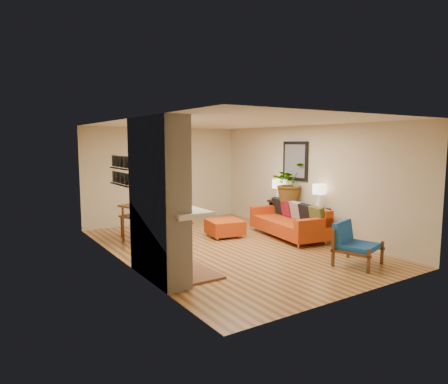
{
  "coord_description": "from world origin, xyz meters",
  "views": [
    {
      "loc": [
        -4.6,
        -6.86,
        2.19
      ],
      "look_at": [
        0.0,
        0.2,
        1.15
      ],
      "focal_mm": 32.0,
      "sensor_mm": 36.0,
      "label": 1
    }
  ],
  "objects_px": {
    "console_table": "(297,210)",
    "lamp_far": "(278,187)",
    "blue_chair": "(353,242)",
    "dining_table": "(151,212)",
    "lamp_near": "(319,193)",
    "ottoman": "(225,227)",
    "sofa": "(291,221)",
    "houseplant": "(289,183)"
  },
  "relations": [
    {
      "from": "console_table",
      "to": "lamp_near",
      "type": "distance_m",
      "value": 0.86
    },
    {
      "from": "sofa",
      "to": "lamp_far",
      "type": "height_order",
      "value": "lamp_far"
    },
    {
      "from": "console_table",
      "to": "lamp_near",
      "type": "xyz_separation_m",
      "value": [
        0.0,
        -0.71,
        0.49
      ]
    },
    {
      "from": "ottoman",
      "to": "houseplant",
      "type": "distance_m",
      "value": 1.95
    },
    {
      "from": "blue_chair",
      "to": "console_table",
      "type": "xyz_separation_m",
      "value": [
        0.87,
        2.39,
        0.16
      ]
    },
    {
      "from": "sofa",
      "to": "houseplant",
      "type": "xyz_separation_m",
      "value": [
        0.33,
        0.45,
        0.86
      ]
    },
    {
      "from": "ottoman",
      "to": "lamp_near",
      "type": "distance_m",
      "value": 2.31
    },
    {
      "from": "ottoman",
      "to": "console_table",
      "type": "bearing_deg",
      "value": -22.95
    },
    {
      "from": "blue_chair",
      "to": "dining_table",
      "type": "height_order",
      "value": "dining_table"
    },
    {
      "from": "lamp_far",
      "to": "houseplant",
      "type": "height_order",
      "value": "houseplant"
    },
    {
      "from": "blue_chair",
      "to": "sofa",
      "type": "bearing_deg",
      "value": 76.39
    },
    {
      "from": "dining_table",
      "to": "lamp_far",
      "type": "height_order",
      "value": "lamp_far"
    },
    {
      "from": "console_table",
      "to": "lamp_far",
      "type": "relative_size",
      "value": 3.43
    },
    {
      "from": "dining_table",
      "to": "lamp_near",
      "type": "xyz_separation_m",
      "value": [
        3.3,
        -1.8,
        0.39
      ]
    },
    {
      "from": "console_table",
      "to": "sofa",
      "type": "bearing_deg",
      "value": -151.54
    },
    {
      "from": "blue_chair",
      "to": "dining_table",
      "type": "relative_size",
      "value": 0.47
    },
    {
      "from": "console_table",
      "to": "houseplant",
      "type": "relative_size",
      "value": 1.87
    },
    {
      "from": "lamp_near",
      "to": "lamp_far",
      "type": "bearing_deg",
      "value": 90.0
    },
    {
      "from": "blue_chair",
      "to": "dining_table",
      "type": "bearing_deg",
      "value": 124.94
    },
    {
      "from": "ottoman",
      "to": "console_table",
      "type": "height_order",
      "value": "console_table"
    },
    {
      "from": "sofa",
      "to": "blue_chair",
      "type": "relative_size",
      "value": 2.4
    },
    {
      "from": "lamp_far",
      "to": "dining_table",
      "type": "bearing_deg",
      "value": 173.15
    },
    {
      "from": "sofa",
      "to": "console_table",
      "type": "xyz_separation_m",
      "value": [
        0.34,
        0.18,
        0.21
      ]
    },
    {
      "from": "blue_chair",
      "to": "lamp_far",
      "type": "height_order",
      "value": "lamp_far"
    },
    {
      "from": "sofa",
      "to": "ottoman",
      "type": "height_order",
      "value": "sofa"
    },
    {
      "from": "sofa",
      "to": "lamp_near",
      "type": "distance_m",
      "value": 0.94
    },
    {
      "from": "blue_chair",
      "to": "lamp_near",
      "type": "height_order",
      "value": "lamp_near"
    },
    {
      "from": "sofa",
      "to": "lamp_far",
      "type": "xyz_separation_m",
      "value": [
        0.34,
        0.88,
        0.7
      ]
    },
    {
      "from": "ottoman",
      "to": "lamp_far",
      "type": "relative_size",
      "value": 1.64
    },
    {
      "from": "ottoman",
      "to": "houseplant",
      "type": "height_order",
      "value": "houseplant"
    },
    {
      "from": "ottoman",
      "to": "dining_table",
      "type": "bearing_deg",
      "value": 166.49
    },
    {
      "from": "blue_chair",
      "to": "lamp_near",
      "type": "distance_m",
      "value": 1.99
    },
    {
      "from": "lamp_near",
      "to": "ottoman",
      "type": "bearing_deg",
      "value": 139.25
    },
    {
      "from": "sofa",
      "to": "houseplant",
      "type": "height_order",
      "value": "houseplant"
    },
    {
      "from": "sofa",
      "to": "dining_table",
      "type": "xyz_separation_m",
      "value": [
        -2.96,
        1.28,
        0.31
      ]
    },
    {
      "from": "dining_table",
      "to": "houseplant",
      "type": "height_order",
      "value": "houseplant"
    },
    {
      "from": "ottoman",
      "to": "blue_chair",
      "type": "xyz_separation_m",
      "value": [
        0.75,
        -3.07,
        0.19
      ]
    },
    {
      "from": "blue_chair",
      "to": "lamp_far",
      "type": "distance_m",
      "value": 3.27
    },
    {
      "from": "dining_table",
      "to": "lamp_far",
      "type": "relative_size",
      "value": 3.62
    },
    {
      "from": "blue_chair",
      "to": "houseplant",
      "type": "xyz_separation_m",
      "value": [
        0.86,
        2.65,
        0.8
      ]
    },
    {
      "from": "blue_chair",
      "to": "console_table",
      "type": "distance_m",
      "value": 2.55
    },
    {
      "from": "dining_table",
      "to": "console_table",
      "type": "relative_size",
      "value": 1.06
    }
  ]
}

